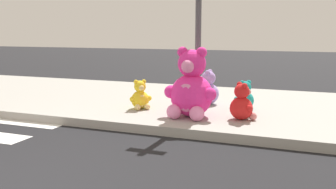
% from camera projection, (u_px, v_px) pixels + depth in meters
% --- Properties ---
extents(sidewalk, '(28.00, 4.40, 0.15)m').
position_uv_depth(sidewalk, '(163.00, 102.00, 7.95)').
color(sidewalk, '#9E9B93').
rests_on(sidewalk, ground_plane).
extents(sign_pole, '(0.56, 0.11, 3.20)m').
position_uv_depth(sign_pole, '(198.00, 17.00, 6.56)').
color(sign_pole, '#4C4C51').
rests_on(sign_pole, sidewalk).
extents(plush_pink_large, '(0.92, 0.81, 1.19)m').
position_uv_depth(plush_pink_large, '(191.00, 89.00, 6.20)').
color(plush_pink_large, '#F22D93').
rests_on(plush_pink_large, sidewalk).
extents(plush_lavender, '(0.47, 0.54, 0.70)m').
position_uv_depth(plush_lavender, '(207.00, 90.00, 7.34)').
color(plush_lavender, '#B28CD8').
rests_on(plush_lavender, sidewalk).
extents(plush_teal, '(0.39, 0.39, 0.55)m').
position_uv_depth(plush_teal, '(244.00, 97.00, 6.88)').
color(plush_teal, teal).
rests_on(plush_teal, sidewalk).
extents(plush_red, '(0.45, 0.44, 0.62)m').
position_uv_depth(plush_red, '(242.00, 105.00, 6.04)').
color(plush_red, red).
rests_on(plush_red, sidewalk).
extents(plush_yellow, '(0.40, 0.40, 0.56)m').
position_uv_depth(plush_yellow, '(140.00, 97.00, 6.90)').
color(plush_yellow, yellow).
rests_on(plush_yellow, sidewalk).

